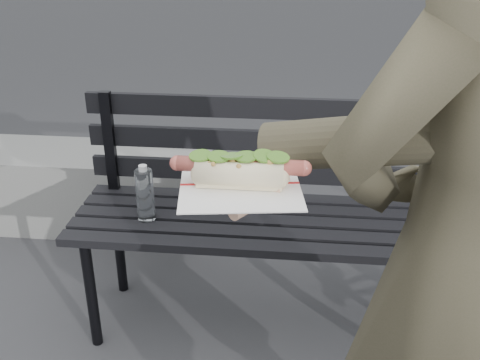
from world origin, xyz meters
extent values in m
cylinder|color=black|center=(-0.59, 0.78, 0.23)|extent=(0.04, 0.04, 0.45)
cylinder|color=black|center=(-0.59, 1.12, 0.23)|extent=(0.04, 0.04, 0.45)
cylinder|color=black|center=(0.75, 0.78, 0.23)|extent=(0.04, 0.04, 0.45)
cylinder|color=black|center=(0.75, 1.12, 0.23)|extent=(0.04, 0.04, 0.45)
cube|color=black|center=(0.08, 0.77, 0.47)|extent=(1.50, 0.07, 0.03)
cube|color=black|center=(0.08, 0.86, 0.47)|extent=(1.50, 0.07, 0.03)
cube|color=black|center=(0.08, 0.95, 0.47)|extent=(1.50, 0.07, 0.03)
cube|color=black|center=(0.08, 1.04, 0.47)|extent=(1.50, 0.07, 0.03)
cube|color=black|center=(0.08, 1.13, 0.47)|extent=(1.50, 0.07, 0.03)
cube|color=black|center=(-0.59, 1.14, 0.67)|extent=(0.04, 0.03, 0.42)
cube|color=black|center=(0.75, 1.14, 0.67)|extent=(0.04, 0.03, 0.42)
cube|color=black|center=(0.08, 1.16, 0.57)|extent=(1.50, 0.02, 0.08)
cube|color=black|center=(0.08, 1.16, 0.70)|extent=(1.50, 0.02, 0.08)
cube|color=black|center=(0.08, 1.16, 0.83)|extent=(1.50, 0.02, 0.08)
cylinder|color=white|center=(-0.40, 0.91, 0.57)|extent=(0.06, 0.06, 0.19)
cylinder|color=white|center=(-0.40, 0.91, 0.68)|extent=(0.03, 0.03, 0.02)
cube|color=slate|center=(-0.88, 1.69, 0.20)|extent=(1.20, 0.40, 0.40)
imported|color=#413F2B|center=(0.46, 0.09, 0.87)|extent=(0.75, 0.64, 1.74)
cylinder|color=#413F2B|center=(0.31, 0.08, 1.14)|extent=(0.51, 0.23, 0.19)
cylinder|color=#D8A384|center=(0.08, -0.01, 1.07)|extent=(0.09, 0.08, 0.07)
ellipsoid|color=#D8A384|center=(0.04, -0.02, 1.07)|extent=(0.10, 0.11, 0.03)
cylinder|color=#D8A384|center=(-0.02, -0.05, 1.07)|extent=(0.06, 0.02, 0.02)
cylinder|color=#D8A384|center=(-0.02, -0.03, 1.07)|extent=(0.06, 0.02, 0.02)
cylinder|color=#D8A384|center=(-0.02, -0.01, 1.07)|extent=(0.06, 0.02, 0.02)
cylinder|color=#D8A384|center=(-0.02, 0.01, 1.07)|extent=(0.06, 0.02, 0.02)
cylinder|color=#D8A384|center=(0.05, -0.07, 1.07)|extent=(0.04, 0.05, 0.02)
cube|color=white|center=(0.04, -0.02, 1.09)|extent=(0.21, 0.21, 0.00)
cube|color=#B21E1E|center=(0.04, -0.02, 1.09)|extent=(0.19, 0.03, 0.00)
cylinder|color=#B35045|center=(0.04, -0.02, 1.12)|extent=(0.20, 0.03, 0.02)
sphere|color=#B35045|center=(-0.06, -0.02, 1.12)|extent=(0.02, 0.03, 0.02)
sphere|color=#B35045|center=(0.14, -0.02, 1.12)|extent=(0.03, 0.03, 0.02)
sphere|color=#9E6B2D|center=(0.10, 0.00, 1.13)|extent=(0.01, 0.01, 0.01)
sphere|color=#9E6B2D|center=(0.05, -0.01, 1.13)|extent=(0.01, 0.01, 0.01)
sphere|color=#9E6B2D|center=(0.06, 0.00, 1.13)|extent=(0.01, 0.01, 0.01)
sphere|color=#9E6B2D|center=(0.02, -0.03, 1.12)|extent=(0.01, 0.01, 0.01)
sphere|color=#9E6B2D|center=(-0.01, -0.03, 1.13)|extent=(0.01, 0.01, 0.01)
sphere|color=#9E6B2D|center=(0.07, 0.00, 1.12)|extent=(0.01, 0.01, 0.01)
sphere|color=#9E6B2D|center=(0.08, -0.03, 1.12)|extent=(0.01, 0.01, 0.01)
sphere|color=#9E6B2D|center=(0.00, 0.00, 1.12)|extent=(0.01, 0.01, 0.01)
sphere|color=#9E6B2D|center=(0.08, 0.00, 1.12)|extent=(0.01, 0.01, 0.01)
sphere|color=#9E6B2D|center=(0.07, -0.03, 1.12)|extent=(0.01, 0.01, 0.01)
sphere|color=#9E6B2D|center=(0.08, -0.03, 1.13)|extent=(0.01, 0.01, 0.01)
sphere|color=#9E6B2D|center=(0.00, -0.04, 1.13)|extent=(0.01, 0.01, 0.01)
sphere|color=#9E6B2D|center=(0.10, -0.03, 1.12)|extent=(0.01, 0.01, 0.01)
sphere|color=#9E6B2D|center=(0.09, -0.03, 1.13)|extent=(0.01, 0.01, 0.01)
sphere|color=#9E6B2D|center=(0.04, -0.04, 1.13)|extent=(0.01, 0.01, 0.01)
sphere|color=#9E6B2D|center=(0.06, -0.03, 1.12)|extent=(0.01, 0.01, 0.01)
sphere|color=#9E6B2D|center=(0.10, 0.00, 1.13)|extent=(0.01, 0.01, 0.01)
sphere|color=#9E6B2D|center=(0.04, -0.02, 1.13)|extent=(0.01, 0.01, 0.01)
sphere|color=#9E6B2D|center=(0.06, -0.01, 1.12)|extent=(0.01, 0.01, 0.01)
sphere|color=#9E6B2D|center=(0.05, -0.02, 1.12)|extent=(0.01, 0.01, 0.01)
sphere|color=#9E6B2D|center=(0.00, 0.00, 1.12)|extent=(0.01, 0.01, 0.01)
sphere|color=#9E6B2D|center=(0.03, -0.03, 1.13)|extent=(0.01, 0.01, 0.01)
cylinder|color=#4C8323|center=(-0.02, -0.02, 1.13)|extent=(0.04, 0.04, 0.01)
cylinder|color=#4C8323|center=(0.01, -0.02, 1.13)|extent=(0.04, 0.04, 0.01)
cylinder|color=#4C8323|center=(0.03, -0.02, 1.13)|extent=(0.04, 0.04, 0.01)
cylinder|color=#4C8323|center=(0.05, -0.02, 1.13)|extent=(0.04, 0.04, 0.01)
cylinder|color=#4C8323|center=(0.08, -0.02, 1.14)|extent=(0.04, 0.04, 0.01)
cylinder|color=#4C8323|center=(0.10, -0.02, 1.14)|extent=(0.04, 0.04, 0.01)
cube|color=brown|center=(-1.38, 2.12, 0.00)|extent=(0.05, 0.05, 0.00)
cube|color=brown|center=(0.33, 1.74, 0.00)|extent=(0.06, 0.08, 0.00)
cube|color=brown|center=(0.59, 0.88, 0.00)|extent=(0.05, 0.03, 0.00)
camera|label=1|loc=(0.12, -0.82, 1.47)|focal=42.00mm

